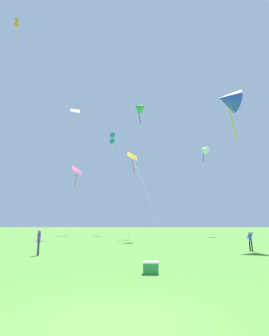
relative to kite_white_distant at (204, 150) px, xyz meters
The scene contains 12 objects.
ground_plane 44.57m from the kite_white_distant, 104.18° to the right, with size 400.00×400.00×0.00m, color #4C8433.
kite_white_distant is the anchor object (origin of this frame).
kite_green_small 16.59m from the kite_white_distant, 131.78° to the right, with size 2.23×5.21×18.11m.
kite_blue_delta 24.25m from the kite_white_distant, 96.27° to the right, with size 2.67×7.65×13.52m.
kite_pink_low 23.08m from the kite_white_distant, behind, with size 1.86×5.54×12.47m.
kite_teal_box 17.25m from the kite_white_distant, 167.93° to the left, with size 4.20×5.60×19.15m.
kite_yellow_diamond 15.50m from the kite_white_distant, 141.92° to the right, with size 4.61×12.53×12.06m.
kite_black_large 22.95m from the kite_white_distant, 152.29° to the right, with size 2.93×12.08×18.33m.
kite_orange_box 33.98m from the kite_white_distant, 150.18° to the right, with size 2.00×9.07×29.02m.
person_in_blue_jacket 36.77m from the kite_white_distant, 118.24° to the right, with size 0.21×0.49×1.51m.
person_child_small 29.98m from the kite_white_distant, 95.67° to the right, with size 0.43×0.18×1.33m.
picnic_cooler 39.76m from the kite_white_distant, 104.97° to the right, with size 0.60×0.40×0.44m.
Camera 1 is at (0.70, -5.54, 1.77)m, focal length 29.16 mm.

